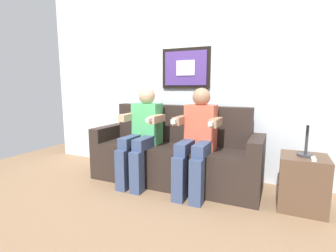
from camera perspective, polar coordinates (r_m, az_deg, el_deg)
ground_plane at (r=2.78m, az=-1.32°, el=-14.84°), size 5.67×5.67×0.00m
back_wall_assembly at (r=3.26m, az=4.56°, el=12.06°), size 4.36×0.10×2.60m
couch at (r=2.96m, az=1.42°, el=-6.96°), size 1.96×0.58×0.90m
person_on_left at (r=2.89m, az=-5.90°, el=-1.41°), size 0.46×0.56×1.11m
person_on_right at (r=2.62m, az=6.67°, el=-2.46°), size 0.46×0.56×1.11m
side_table_right at (r=2.67m, az=28.31°, el=-11.23°), size 0.40×0.40×0.50m
table_lamp at (r=2.54m, az=29.39°, el=1.83°), size 0.22×0.22×0.46m
spare_remote_on_table at (r=2.51m, az=30.18°, el=-6.41°), size 0.04×0.13×0.02m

